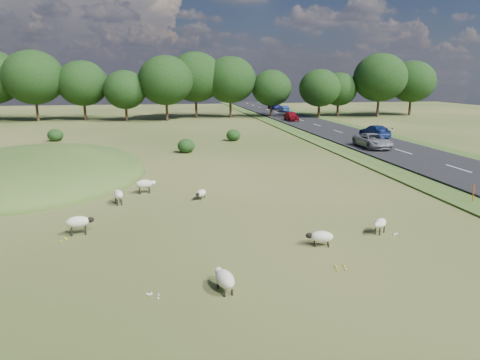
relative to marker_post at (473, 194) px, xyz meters
name	(u,v)px	position (x,y,z in m)	size (l,w,h in m)	color
ground	(192,153)	(-14.97, 20.10, -0.60)	(160.00, 160.00, 0.00)	#2D4A17
mound	(37,176)	(-26.97, 12.10, -0.60)	(16.00, 20.00, 4.00)	#33561E
road	(344,134)	(5.03, 30.10, -0.47)	(8.00, 150.00, 0.25)	black
treeline	(172,81)	(-16.03, 55.53, 5.97)	(96.28, 14.66, 11.70)	black
shrubs	(151,138)	(-18.97, 26.40, 0.09)	(21.93, 12.12, 1.42)	black
marker_post	(473,194)	(0.00, 0.00, 0.00)	(0.06, 0.06, 1.20)	#D8590C
sheep_0	(321,237)	(-10.92, -4.57, -0.16)	(1.25, 0.74, 0.69)	beige
sheep_1	(380,223)	(-7.66, -3.59, -0.08)	(0.99, 0.89, 0.74)	beige
sheep_2	(118,194)	(-20.22, 3.49, -0.01)	(0.74, 1.21, 0.84)	beige
sheep_3	(201,193)	(-15.42, 3.70, -0.22)	(0.84, 1.05, 0.60)	beige
sheep_4	(145,184)	(-18.80, 5.63, 0.03)	(1.27, 0.66, 0.90)	beige
sheep_5	(224,279)	(-15.59, -7.86, -0.12)	(0.82, 1.36, 0.76)	beige
sheep_6	(79,222)	(-21.51, -1.33, 0.03)	(1.29, 0.72, 0.91)	beige
car_0	(274,106)	(6.93, 73.39, 0.39)	(2.08, 5.11, 1.48)	navy
car_2	(291,116)	(3.13, 47.29, 0.38)	(1.73, 4.31, 1.47)	maroon
car_3	(373,141)	(3.13, 18.66, 0.37)	(2.38, 5.16, 1.43)	#95969C
car_4	(375,131)	(6.93, 25.67, 0.39)	(2.06, 5.07, 1.47)	navy
car_5	(284,109)	(6.93, 65.49, 0.29)	(1.36, 3.91, 1.29)	navy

